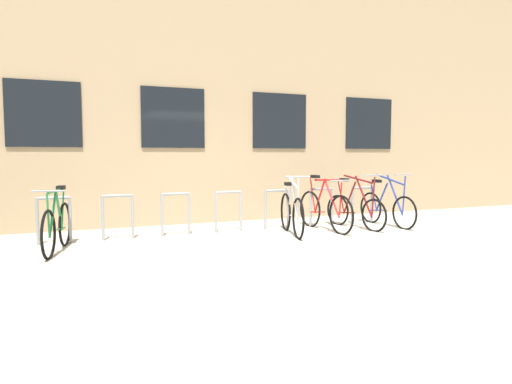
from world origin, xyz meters
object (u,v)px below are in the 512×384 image
bicycle_silver (292,213)px  bicycle_maroon (355,209)px  bicycle_red (325,209)px  bicycle_blue (387,207)px  bicycle_green (57,226)px

bicycle_silver → bicycle_maroon: bearing=6.4°
bicycle_red → bicycle_blue: (1.47, 0.00, -0.03)m
bicycle_green → bicycle_silver: bearing=0.0°
bicycle_maroon → bicycle_blue: (0.76, -0.01, 0.01)m
bicycle_maroon → bicycle_green: size_ratio=0.99×
bicycle_maroon → bicycle_green: bicycle_maroon is taller
bicycle_red → bicycle_maroon: bicycle_maroon is taller
bicycle_green → bicycle_red: bearing=1.9°
bicycle_green → bicycle_silver: size_ratio=0.99×
bicycle_blue → bicycle_silver: (-2.26, -0.16, 0.02)m
bicycle_red → bicycle_silver: bearing=-169.0°
bicycle_red → bicycle_blue: bearing=0.1°
bicycle_red → bicycle_silver: (-0.79, -0.15, -0.01)m
bicycle_maroon → bicycle_silver: size_ratio=0.99×
bicycle_red → bicycle_maroon: (0.71, 0.01, -0.03)m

